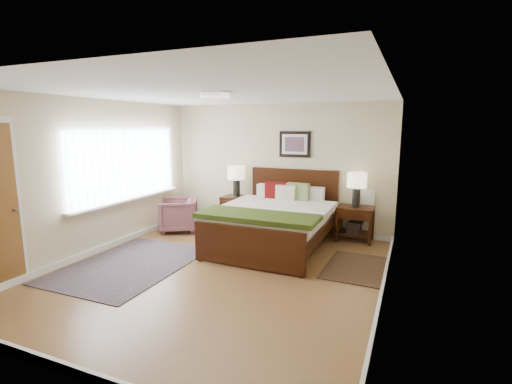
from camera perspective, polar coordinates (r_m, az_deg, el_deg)
floor at (r=5.48m, az=-5.81°, el=-12.04°), size 5.00×5.00×0.00m
back_wall at (r=7.41m, az=3.39°, el=3.76°), size 4.50×0.04×2.50m
front_wall at (r=3.24m, az=-28.12°, el=-5.47°), size 4.50×0.04×2.50m
left_wall at (r=6.53m, az=-23.59°, el=2.11°), size 0.04×5.00×2.50m
right_wall at (r=4.51m, az=19.79°, el=-0.81°), size 0.04×5.00×2.50m
ceiling at (r=5.10m, az=-6.32°, el=14.99°), size 4.50×5.00×0.02m
window at (r=6.98m, az=-19.19°, el=3.89°), size 0.11×2.72×1.32m
ceil_fixture at (r=5.10m, az=-6.31°, el=14.60°), size 0.44×0.44×0.08m
bed at (r=6.37m, az=2.89°, el=-3.53°), size 1.87×2.27×1.22m
wall_art at (r=7.23m, az=5.98°, el=7.31°), size 0.62×0.05×0.50m
nightstand_left at (r=7.60m, az=-3.07°, el=-1.61°), size 0.55×0.49×0.65m
nightstand_right at (r=6.96m, az=14.98°, el=-4.25°), size 0.64×0.48×0.63m
lamp_left at (r=7.53m, az=-3.03°, el=2.58°), size 0.35×0.35×0.61m
lamp_right at (r=6.84m, az=15.25°, el=1.35°), size 0.35×0.35×0.61m
armchair at (r=7.54m, az=-11.84°, el=-3.47°), size 0.96×0.95×0.65m
rug_persian at (r=6.00m, az=-18.78°, el=-10.49°), size 1.62×2.27×0.01m
rug_navy at (r=5.77m, az=15.09°, el=-11.12°), size 0.88×1.29×0.01m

